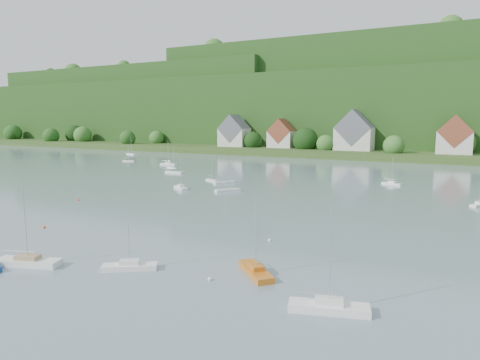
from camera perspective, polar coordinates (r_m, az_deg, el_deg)
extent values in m
cube|color=#2C4A1B|center=(209.92, 14.33, 3.74)|extent=(600.00, 60.00, 3.00)
cube|color=#174415|center=(282.92, 18.00, 8.43)|extent=(620.00, 160.00, 40.00)
cube|color=#174415|center=(329.80, -9.45, 9.31)|extent=(200.00, 120.00, 52.00)
cube|color=#174415|center=(276.66, 19.97, 10.01)|extent=(240.00, 130.00, 60.00)
sphere|color=#2B6726|center=(283.92, -20.30, 5.62)|extent=(11.19, 11.19, 11.19)
sphere|color=#2B6726|center=(250.10, -11.10, 5.50)|extent=(8.61, 8.61, 8.61)
sphere|color=#1B4815|center=(249.29, -14.80, 5.41)|extent=(9.03, 9.03, 9.03)
sphere|color=#2B6726|center=(195.80, 11.34, 4.76)|extent=(8.19, 8.19, 8.19)
sphere|color=#2B6726|center=(214.81, -0.18, 5.05)|extent=(6.49, 6.49, 6.49)
sphere|color=#1B4815|center=(336.87, -28.08, 5.53)|extent=(11.94, 11.94, 11.94)
sphere|color=#2B6726|center=(196.18, 27.31, 4.39)|extent=(12.16, 12.16, 12.16)
sphere|color=#2B6726|center=(185.76, 19.87, 4.31)|extent=(8.73, 8.73, 8.73)
sphere|color=black|center=(210.94, 1.75, 5.24)|extent=(9.32, 9.32, 9.32)
sphere|color=black|center=(294.29, -20.46, 5.57)|extent=(9.50, 9.50, 9.50)
sphere|color=black|center=(296.39, -21.23, 5.70)|extent=(11.91, 11.91, 11.91)
sphere|color=#1B4815|center=(294.33, -23.94, 5.41)|extent=(9.91, 9.91, 9.91)
sphere|color=black|center=(333.21, -28.21, 5.18)|extent=(6.16, 6.16, 6.16)
sphere|color=black|center=(201.16, 8.75, 5.25)|extent=(11.92, 11.92, 11.92)
sphere|color=#2B6726|center=(288.58, -8.49, 15.06)|extent=(10.52, 10.52, 10.52)
sphere|color=#2B6726|center=(363.69, -21.39, 13.24)|extent=(13.75, 13.75, 13.75)
sphere|color=#1B4815|center=(299.90, 1.24, 14.87)|extent=(10.29, 10.29, 10.29)
sphere|color=black|center=(355.66, -15.12, 13.54)|extent=(10.31, 10.31, 10.31)
sphere|color=black|center=(327.36, -16.10, 13.93)|extent=(8.14, 8.14, 8.14)
sphere|color=#2B6726|center=(350.63, -13.01, 13.60)|extent=(7.15, 7.15, 7.15)
sphere|color=black|center=(393.38, -21.00, 12.78)|extent=(11.66, 11.66, 11.66)
sphere|color=black|center=(282.43, 3.18, 15.17)|extent=(7.18, 7.18, 7.18)
sphere|color=#2B6726|center=(307.24, -15.24, 14.39)|extent=(8.89, 8.89, 8.89)
sphere|color=#1B4815|center=(365.02, -23.98, 12.91)|extent=(7.77, 7.77, 7.77)
sphere|color=black|center=(354.67, -15.93, 13.52)|extent=(9.97, 9.97, 9.97)
sphere|color=#1B4815|center=(262.63, 26.54, 16.86)|extent=(12.83, 12.83, 12.83)
sphere|color=#2B6726|center=(264.64, 8.18, 17.36)|extent=(8.18, 8.18, 8.18)
sphere|color=#1B4815|center=(290.58, 18.75, 16.35)|extent=(12.73, 12.73, 12.73)
sphere|color=#2B6726|center=(239.25, 26.35, 17.78)|extent=(11.95, 11.95, 11.95)
sphere|color=#2B6726|center=(296.93, 8.95, 16.29)|extent=(7.07, 7.07, 7.07)
sphere|color=black|center=(255.99, 16.36, 17.44)|extent=(8.21, 8.21, 8.21)
sphere|color=#2B6726|center=(283.32, 13.34, 16.76)|extent=(12.24, 12.24, 12.24)
sphere|color=#2B6726|center=(282.66, -3.45, 17.03)|extent=(13.65, 13.65, 13.65)
sphere|color=#1B4815|center=(281.22, 9.48, 13.22)|extent=(12.01, 12.01, 12.01)
sphere|color=black|center=(282.01, 17.35, 13.09)|extent=(15.72, 15.72, 15.72)
sphere|color=#1B4815|center=(275.40, 20.24, 12.90)|extent=(10.54, 10.54, 10.54)
sphere|color=#1B4815|center=(387.55, -11.25, 11.66)|extent=(8.18, 8.18, 8.18)
sphere|color=black|center=(369.78, -9.99, 11.88)|extent=(8.74, 8.74, 8.74)
sphere|color=black|center=(363.61, -14.09, 12.01)|extent=(15.38, 15.38, 15.38)
cube|color=beige|center=(216.94, -0.78, 5.72)|extent=(14.00, 10.00, 9.00)
cube|color=#5B5B63|center=(216.79, -0.78, 6.90)|extent=(14.00, 10.40, 14.00)
cube|color=beige|center=(208.15, 5.58, 5.44)|extent=(12.00, 9.00, 8.00)
cube|color=brown|center=(208.00, 5.60, 6.54)|extent=(12.00, 9.36, 12.00)
cube|color=beige|center=(196.74, 15.01, 5.34)|extent=(16.00, 11.00, 10.00)
cube|color=#5B5B63|center=(196.58, 15.06, 6.79)|extent=(16.00, 11.44, 16.00)
cube|color=beige|center=(190.09, 26.75, 4.50)|extent=(13.00, 10.00, 9.00)
cube|color=brown|center=(189.93, 26.83, 5.86)|extent=(13.00, 10.40, 13.00)
cube|color=white|center=(55.66, -26.46, -9.83)|extent=(7.77, 4.38, 0.75)
cube|color=tan|center=(55.48, -26.50, -9.21)|extent=(2.95, 2.23, 0.50)
cylinder|color=silver|center=(54.38, -26.80, -4.74)|extent=(0.10, 0.10, 9.37)
cylinder|color=silver|center=(55.94, -27.49, -8.44)|extent=(3.93, 1.39, 0.08)
cube|color=white|center=(50.31, -14.54, -11.19)|extent=(6.05, 4.71, 0.61)
cube|color=white|center=(50.13, -14.56, -10.59)|extent=(2.44, 2.15, 0.50)
cylinder|color=silver|center=(49.12, -14.71, -6.66)|extent=(0.10, 0.10, 7.61)
cylinder|color=silver|center=(50.09, -15.63, -9.87)|extent=(2.87, 1.87, 0.08)
cube|color=white|center=(39.74, 11.79, -16.39)|extent=(7.29, 3.83, 0.70)
cube|color=white|center=(39.50, 11.82, -15.60)|extent=(2.74, 2.00, 0.50)
cylinder|color=silver|center=(38.03, 12.00, -9.88)|extent=(0.10, 0.10, 8.77)
cylinder|color=silver|center=(39.24, 10.26, -14.68)|extent=(3.73, 1.15, 0.08)
cube|color=#C66718|center=(47.42, 2.10, -12.10)|extent=(6.00, 5.96, 0.66)
cube|color=#C66718|center=(47.22, 2.10, -11.44)|extent=(2.56, 2.55, 0.50)
cylinder|color=silver|center=(46.07, 2.13, -6.89)|extent=(0.10, 0.10, 8.26)
cylinder|color=silver|center=(47.89, 1.70, -10.33)|extent=(2.64, 2.61, 0.08)
sphere|color=#F54A12|center=(73.08, -24.71, -5.85)|extent=(0.44, 0.44, 0.44)
sphere|color=white|center=(45.95, -4.06, -13.24)|extent=(0.46, 0.46, 0.46)
sphere|color=#F54A12|center=(40.68, 12.27, -16.35)|extent=(0.49, 0.49, 0.49)
sphere|color=#F54A12|center=(94.57, -20.78, -2.58)|extent=(0.40, 0.40, 0.40)
sphere|color=white|center=(59.67, 3.98, -8.16)|extent=(0.47, 0.47, 0.47)
cube|color=white|center=(99.32, -1.68, -1.38)|extent=(4.98, 5.68, 0.59)
cylinder|color=silver|center=(98.73, -1.69, 0.91)|extent=(0.10, 0.10, 7.42)
cylinder|color=silver|center=(98.79, -2.16, -0.73)|extent=(2.09, 2.61, 0.08)
cube|color=white|center=(158.46, -9.55, 2.10)|extent=(6.53, 2.12, 0.65)
cube|color=white|center=(158.40, -9.55, 2.30)|extent=(2.32, 1.37, 0.50)
cylinder|color=silver|center=(158.07, -9.59, 3.67)|extent=(0.10, 0.10, 8.06)
cylinder|color=silver|center=(158.88, -9.85, 2.55)|extent=(3.55, 0.25, 0.08)
cube|color=white|center=(175.46, -14.68, 2.49)|extent=(4.92, 2.56, 0.47)
cylinder|color=silver|center=(175.19, -14.72, 3.53)|extent=(0.10, 0.10, 5.92)
cylinder|color=silver|center=(175.68, -14.90, 2.87)|extent=(2.53, 0.78, 0.08)
cube|color=white|center=(95.02, 29.36, -2.91)|extent=(3.49, 4.71, 0.47)
cube|color=white|center=(94.94, 29.38, -2.62)|extent=(1.62, 1.88, 0.50)
cylinder|color=silver|center=(94.22, 29.20, -2.28)|extent=(1.37, 2.27, 0.08)
cube|color=white|center=(116.16, -3.74, -0.03)|extent=(4.77, 3.12, 0.46)
cylinder|color=silver|center=(115.75, -3.75, 1.51)|extent=(0.10, 0.10, 5.81)
cylinder|color=silver|center=(116.57, -3.93, 0.56)|extent=(2.36, 1.14, 0.08)
cube|color=white|center=(111.51, -2.12, -0.34)|extent=(4.63, 5.39, 0.56)
cylinder|color=silver|center=(111.02, -2.13, 1.59)|extent=(0.10, 0.10, 6.98)
cylinder|color=silver|center=(111.02, -2.52, 0.24)|extent=(1.93, 2.49, 0.08)
cube|color=white|center=(134.44, -8.77, 1.04)|extent=(6.18, 1.95, 0.61)
cylinder|color=silver|center=(133.99, -8.81, 2.79)|extent=(0.10, 0.10, 7.64)
cylinder|color=silver|center=(134.81, -9.11, 1.57)|extent=(3.36, 0.21, 0.08)
cube|color=white|center=(103.86, -7.93, -1.03)|extent=(5.73, 4.71, 0.59)
cube|color=white|center=(103.78, -7.93, -0.74)|extent=(2.34, 2.12, 0.50)
cylinder|color=silver|center=(103.31, -7.97, 1.13)|extent=(0.10, 0.10, 7.32)
cylinder|color=silver|center=(104.50, -8.10, -0.32)|extent=(2.68, 1.92, 0.08)
cube|color=white|center=(116.00, 19.63, -0.49)|extent=(5.36, 3.24, 0.52)
cube|color=white|center=(115.93, 19.64, -0.24)|extent=(2.06, 1.61, 0.50)
cylinder|color=silver|center=(115.56, 19.72, 1.23)|extent=(0.10, 0.10, 6.48)
cylinder|color=silver|center=(116.22, 19.33, 0.12)|extent=(2.69, 1.11, 0.08)
cube|color=white|center=(208.38, -14.32, 3.38)|extent=(6.56, 3.54, 0.63)
cylinder|color=silver|center=(208.09, -14.36, 4.56)|extent=(0.10, 0.10, 7.90)
cylinder|color=silver|center=(209.10, -14.46, 3.73)|extent=(3.35, 1.09, 0.08)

